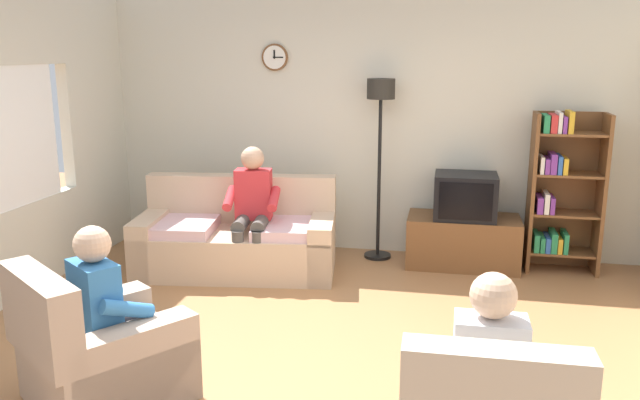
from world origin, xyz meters
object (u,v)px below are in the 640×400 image
object	(u,v)px
tv_stand	(463,241)
bookshelf	(560,190)
person_in_left_armchair	(111,305)
person_on_couch	(252,205)
floor_lamp	(380,119)
tv	(465,196)
person_in_right_armchair	(487,366)
couch	(237,240)
armchair_near_window	(101,356)

from	to	relation	value
tv_stand	bookshelf	size ratio (longest dim) A/B	0.70
tv_stand	person_in_left_armchair	xyz separation A→B (m)	(-2.17, -2.98, 0.35)
person_on_couch	bookshelf	bearing A→B (deg)	14.92
bookshelf	person_in_left_armchair	bearing A→B (deg)	-135.15
floor_lamp	person_on_couch	xyz separation A→B (m)	(-1.11, -0.80, -0.75)
tv	person_in_right_armchair	size ratio (longest dim) A/B	0.54
person_in_right_armchair	person_in_left_armchair	bearing A→B (deg)	171.01
couch	armchair_near_window	bearing A→B (deg)	-91.06
tv	floor_lamp	xyz separation A→B (m)	(-0.87, 0.12, 0.73)
floor_lamp	tv_stand	bearing A→B (deg)	-6.52
tv	bookshelf	size ratio (longest dim) A/B	0.38
floor_lamp	person_in_right_armchair	distance (m)	3.65
couch	person_on_couch	bearing A→B (deg)	-29.19
couch	floor_lamp	bearing A→B (deg)	27.67
tv_stand	person_in_right_armchair	size ratio (longest dim) A/B	0.98
couch	person_on_couch	world-z (taller)	person_on_couch
bookshelf	person_on_couch	xyz separation A→B (m)	(-2.88, -0.77, -0.11)
armchair_near_window	person_on_couch	world-z (taller)	person_on_couch
person_in_left_armchair	person_in_right_armchair	world-z (taller)	same
tv_stand	person_in_left_armchair	bearing A→B (deg)	-126.04
armchair_near_window	person_in_right_armchair	xyz separation A→B (m)	(2.27, -0.28, 0.32)
person_in_left_armchair	floor_lamp	bearing A→B (deg)	67.08
armchair_near_window	person_in_left_armchair	size ratio (longest dim) A/B	1.06
couch	person_in_right_armchair	size ratio (longest dim) A/B	1.78
bookshelf	person_in_left_armchair	xyz separation A→B (m)	(-3.06, -3.05, -0.20)
couch	floor_lamp	distance (m)	1.86
couch	tv_stand	xyz separation A→B (m)	(2.17, 0.59, -0.06)
floor_lamp	person_in_right_armchair	bearing A→B (deg)	-75.04
tv_stand	person_on_couch	xyz separation A→B (m)	(-1.98, -0.70, 0.45)
person_on_couch	person_in_right_armchair	world-z (taller)	person_on_couch
tv_stand	person_in_right_armchair	bearing A→B (deg)	-89.14
armchair_near_window	person_in_right_armchair	size ratio (longest dim) A/B	1.06
tv	person_in_left_armchair	world-z (taller)	person_in_left_armchair
floor_lamp	person_in_left_armchair	xyz separation A→B (m)	(-1.30, -3.08, -0.85)
tv_stand	armchair_near_window	world-z (taller)	armchair_near_window
armchair_near_window	tv	bearing A→B (deg)	53.74
tv_stand	tv	size ratio (longest dim) A/B	1.83
armchair_near_window	person_in_left_armchair	world-z (taller)	person_in_left_armchair
couch	person_on_couch	distance (m)	0.45
person_in_left_armchair	bookshelf	bearing A→B (deg)	44.85
floor_lamp	person_in_right_armchair	size ratio (longest dim) A/B	1.65
tv_stand	armchair_near_window	distance (m)	3.77
tv	person_in_left_armchair	size ratio (longest dim) A/B	0.54
tv	person_on_couch	bearing A→B (deg)	-161.25
tv	person_in_left_armchair	xyz separation A→B (m)	(-2.17, -2.95, -0.12)
couch	armchair_near_window	xyz separation A→B (m)	(-0.05, -2.46, -0.02)
person_in_left_armchair	armchair_near_window	bearing A→B (deg)	-126.05
couch	floor_lamp	size ratio (longest dim) A/B	1.08
tv_stand	floor_lamp	bearing A→B (deg)	173.48
person_on_couch	floor_lamp	bearing A→B (deg)	35.55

